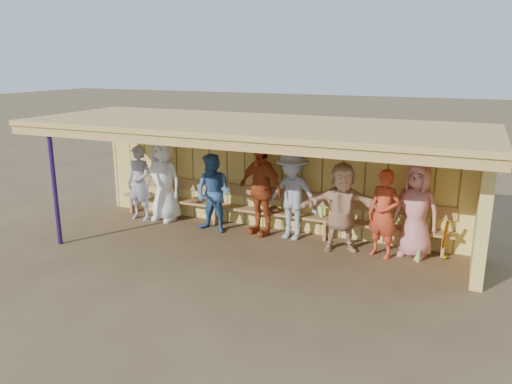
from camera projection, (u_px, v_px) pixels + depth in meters
ground at (249, 246)px, 10.03m from camera, size 90.00×90.00×0.00m
player_a at (140, 183)px, 11.56m from camera, size 0.64×0.43×1.75m
player_b at (164, 180)px, 11.48m from camera, size 1.00×0.70×1.93m
player_c at (213, 193)px, 10.71m from camera, size 0.90×0.74×1.71m
player_d at (260, 189)px, 10.54m from camera, size 1.26×0.86×1.99m
player_e at (292, 195)px, 10.27m from camera, size 1.30×0.86×1.88m
player_f at (342, 207)px, 9.65m from camera, size 1.70×1.07×1.75m
player_g at (384, 214)px, 9.32m from camera, size 0.72×0.59×1.69m
player_h at (416, 211)px, 9.32m from camera, size 1.01×0.79×1.81m
dugout_structure at (280, 159)px, 10.06m from camera, size 8.80×3.20×2.50m
bench at (270, 207)px, 10.88m from camera, size 7.60×0.34×0.93m
dugout_equipment at (236, 206)px, 11.08m from camera, size 7.18×0.62×0.80m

